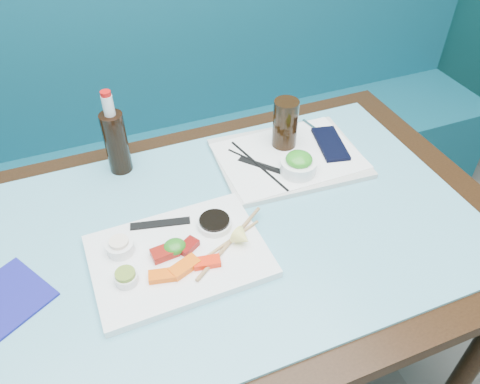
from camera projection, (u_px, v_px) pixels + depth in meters
name	position (u px, v px, depth m)	size (l,w,h in m)	color
booth_bench	(160.00, 156.00, 1.99)	(3.00, 0.56, 1.17)	#0F5063
dining_table	(229.00, 251.00, 1.21)	(1.40, 0.90, 0.75)	black
glass_top	(229.00, 227.00, 1.16)	(1.22, 0.76, 0.01)	#62AFC5
sashimi_plate	(179.00, 256.00, 1.07)	(0.39, 0.28, 0.02)	white
salmon_left	(163.00, 276.00, 1.01)	(0.06, 0.03, 0.01)	#F75909
salmon_mid	(185.00, 267.00, 1.02)	(0.07, 0.03, 0.02)	#FF5D0A
salmon_right	(207.00, 262.00, 1.03)	(0.06, 0.03, 0.01)	#F82609
tuna_left	(165.00, 253.00, 1.05)	(0.06, 0.04, 0.02)	maroon
tuna_right	(188.00, 246.00, 1.07)	(0.05, 0.03, 0.02)	maroon
seaweed_garnish	(175.00, 247.00, 1.06)	(0.05, 0.05, 0.03)	#25771B
ramekin_wasabi	(126.00, 278.00, 1.00)	(0.05, 0.05, 0.02)	white
wasabi_fill	(125.00, 274.00, 0.99)	(0.04, 0.04, 0.01)	olive
ramekin_ginger	(120.00, 247.00, 1.06)	(0.06, 0.06, 0.03)	white
ginger_fill	(119.00, 242.00, 1.05)	(0.04, 0.04, 0.01)	#FFE9D1
soy_dish	(215.00, 224.00, 1.12)	(0.08, 0.08, 0.02)	white
soy_fill	(214.00, 220.00, 1.11)	(0.07, 0.07, 0.01)	black
lemon_wedge	(242.00, 238.00, 1.07)	(0.05, 0.05, 0.04)	#FDF378
chopstick_sleeve	(160.00, 223.00, 1.13)	(0.14, 0.02, 0.00)	black
wooden_chopstick_a	(226.00, 243.00, 1.08)	(0.01, 0.01, 0.21)	#AD8651
wooden_chopstick_b	(230.00, 242.00, 1.08)	(0.01, 0.01, 0.26)	#9F784B
serving_tray	(289.00, 158.00, 1.34)	(0.40, 0.30, 0.02)	silver
paper_placemat	(289.00, 156.00, 1.34)	(0.39, 0.28, 0.00)	white
seaweed_bowl	(298.00, 167.00, 1.27)	(0.10, 0.10, 0.04)	white
seaweed_salad	(299.00, 159.00, 1.25)	(0.07, 0.07, 0.04)	#2D9322
cola_glass	(285.00, 124.00, 1.33)	(0.07, 0.07, 0.15)	black
navy_pouch	(330.00, 144.00, 1.37)	(0.07, 0.16, 0.01)	black
fork	(311.00, 126.00, 1.44)	(0.01, 0.01, 0.08)	silver
black_chopstick_a	(259.00, 165.00, 1.30)	(0.01, 0.01, 0.26)	black
black_chopstick_b	(261.00, 165.00, 1.31)	(0.01, 0.01, 0.23)	black
tray_sleeve	(260.00, 165.00, 1.31)	(0.02, 0.13, 0.00)	black
cola_bottle_body	(116.00, 143.00, 1.26)	(0.06, 0.06, 0.18)	black
cola_bottle_neck	(108.00, 105.00, 1.18)	(0.03, 0.03, 0.06)	white
cola_bottle_cap	(106.00, 93.00, 1.16)	(0.03, 0.03, 0.01)	red
blue_napkin	(4.00, 300.00, 0.99)	(0.16, 0.16, 0.01)	navy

